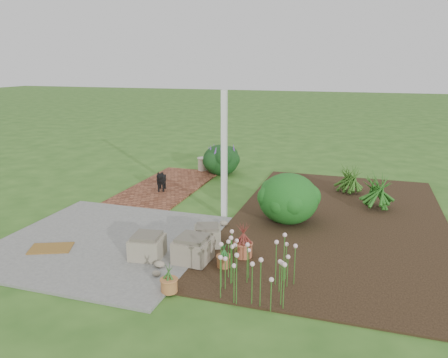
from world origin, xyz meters
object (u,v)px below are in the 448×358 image
(black_dog, at_px, (161,179))
(evergreen_shrub, at_px, (288,197))
(cream_ceramic_urn, at_px, (203,164))
(stone_trough_near, at_px, (193,250))

(black_dog, bearing_deg, evergreen_shrub, -35.67)
(black_dog, relative_size, cream_ceramic_urn, 1.49)
(stone_trough_near, relative_size, cream_ceramic_urn, 1.45)
(evergreen_shrub, bearing_deg, black_dog, 160.92)
(black_dog, distance_m, cream_ceramic_urn, 2.22)
(evergreen_shrub, bearing_deg, cream_ceramic_urn, 131.99)
(cream_ceramic_urn, height_order, evergreen_shrub, evergreen_shrub)
(cream_ceramic_urn, relative_size, evergreen_shrub, 0.31)
(stone_trough_near, bearing_deg, cream_ceramic_urn, 109.08)
(stone_trough_near, bearing_deg, black_dog, 122.78)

